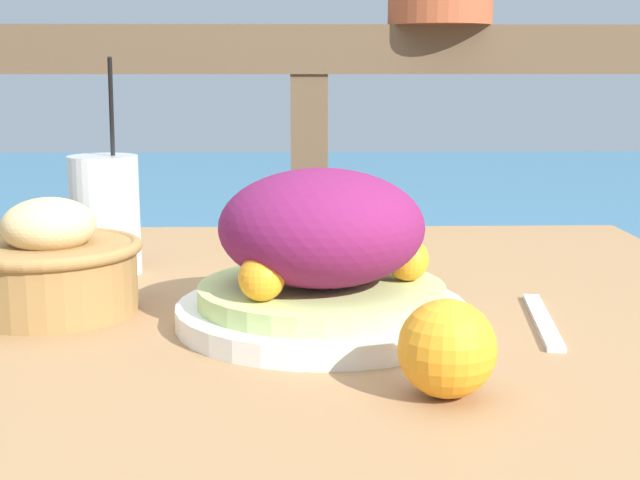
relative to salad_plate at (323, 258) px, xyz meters
name	(u,v)px	position (x,y,z in m)	size (l,w,h in m)	color
patio_table	(319,404)	(0.00, 0.09, -0.17)	(0.91, 0.87, 0.75)	#997047
railing_fence	(309,166)	(0.00, 0.92, -0.01)	(2.80, 0.08, 1.06)	brown
sea_backdrop	(303,233)	(0.00, 3.42, -0.60)	(12.00, 4.00, 0.41)	teal
salad_plate	(323,258)	(0.00, 0.00, 0.00)	(0.27, 0.27, 0.14)	white
drink_glass	(105,215)	(-0.24, 0.22, 0.01)	(0.08, 0.08, 0.24)	silver
bread_basket	(51,265)	(-0.26, 0.05, -0.02)	(0.17, 0.17, 0.11)	olive
knife	(542,320)	(0.20, 0.00, -0.06)	(0.04, 0.18, 0.00)	silver
orange_near_basket	(447,349)	(0.08, -0.19, -0.03)	(0.07, 0.07, 0.07)	orange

